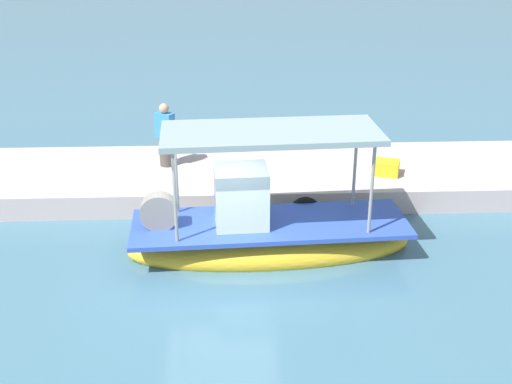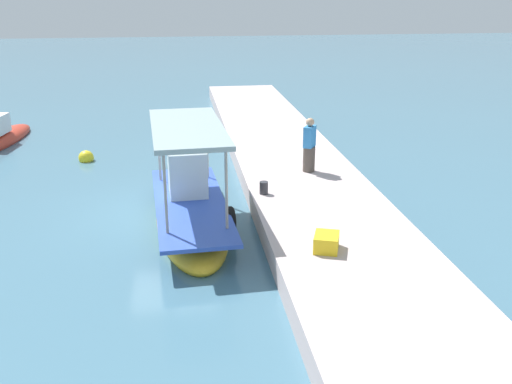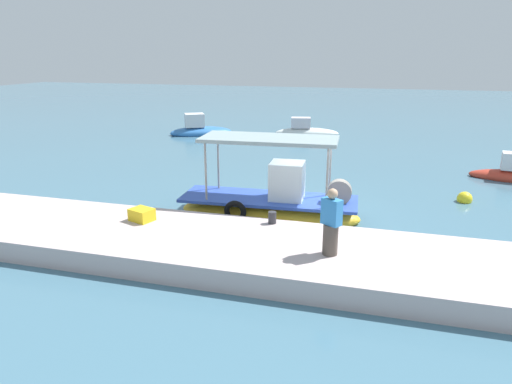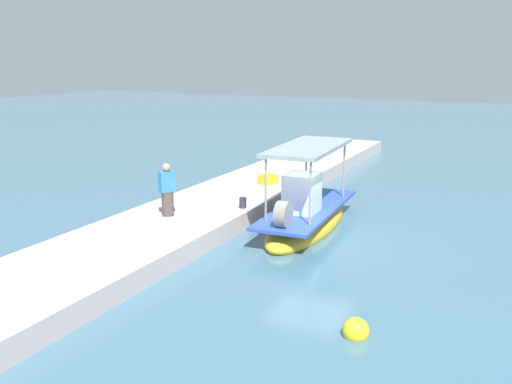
% 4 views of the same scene
% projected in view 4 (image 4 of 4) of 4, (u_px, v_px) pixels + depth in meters
% --- Properties ---
extents(ground_plane, '(120.00, 120.00, 0.00)m').
position_uv_depth(ground_plane, '(311.00, 239.00, 18.00)').
color(ground_plane, '#446F84').
extents(dock_quay, '(36.00, 3.67, 0.60)m').
position_uv_depth(dock_quay, '(198.00, 215.00, 19.67)').
color(dock_quay, beige).
rests_on(dock_quay, ground_plane).
extents(main_fishing_boat, '(6.25, 2.20, 3.11)m').
position_uv_depth(main_fishing_boat, '(306.00, 215.00, 19.00)').
color(main_fishing_boat, gold).
rests_on(main_fishing_boat, ground_plane).
extents(fisherman_near_bollard, '(0.55, 0.52, 1.70)m').
position_uv_depth(fisherman_near_bollard, '(167.00, 192.00, 18.27)').
color(fisherman_near_bollard, '#50473F').
rests_on(fisherman_near_bollard, dock_quay).
extents(mooring_bollard, '(0.24, 0.24, 0.36)m').
position_uv_depth(mooring_bollard, '(243.00, 203.00, 19.34)').
color(mooring_bollard, '#2D2D33').
rests_on(mooring_bollard, dock_quay).
extents(cargo_crate, '(0.79, 0.71, 0.37)m').
position_uv_depth(cargo_crate, '(268.00, 179.00, 23.01)').
color(cargo_crate, yellow).
rests_on(cargo_crate, dock_quay).
extents(marker_buoy, '(0.56, 0.56, 0.56)m').
position_uv_depth(marker_buoy, '(356.00, 331.00, 11.74)').
color(marker_buoy, yellow).
rests_on(marker_buoy, ground_plane).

